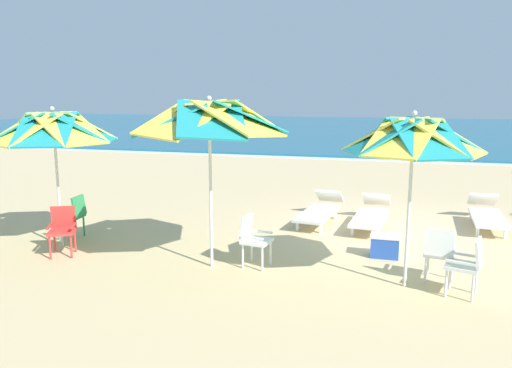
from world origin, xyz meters
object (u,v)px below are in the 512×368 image
at_px(sun_lounger_1, 371,214).
at_px(sun_lounger_2, 320,210).
at_px(plastic_chair_3, 63,228).
at_px(beach_umbrella_0, 413,138).
at_px(plastic_chair_4, 73,214).
at_px(beach_umbrella_2, 54,129).
at_px(sun_lounger_0, 487,214).
at_px(cooler_box, 385,246).
at_px(plastic_chair_1, 468,263).
at_px(plastic_chair_2, 253,237).
at_px(beach_umbrella_1, 209,119).
at_px(plastic_chair_0, 440,251).

relative_size(sun_lounger_1, sun_lounger_2, 0.99).
bearing_deg(plastic_chair_3, sun_lounger_2, 39.79).
distance_m(beach_umbrella_0, plastic_chair_4, 6.61).
bearing_deg(sun_lounger_1, beach_umbrella_2, -152.33).
bearing_deg(sun_lounger_0, cooler_box, -128.62).
xyz_separation_m(plastic_chair_1, plastic_chair_3, (-6.71, 0.09, 0.00)).
relative_size(plastic_chair_2, sun_lounger_2, 0.39).
height_order(beach_umbrella_0, sun_lounger_0, beach_umbrella_0).
bearing_deg(sun_lounger_2, beach_umbrella_0, -62.56).
distance_m(plastic_chair_1, sun_lounger_2, 4.38).
bearing_deg(plastic_chair_1, beach_umbrella_2, 176.06).
relative_size(sun_lounger_0, sun_lounger_2, 0.98).
height_order(beach_umbrella_2, plastic_chair_3, beach_umbrella_2).
bearing_deg(sun_lounger_1, sun_lounger_0, 15.72).
bearing_deg(plastic_chair_1, plastic_chair_4, 171.92).
bearing_deg(plastic_chair_1, beach_umbrella_1, 176.93).
height_order(beach_umbrella_1, cooler_box, beach_umbrella_1).
bearing_deg(cooler_box, beach_umbrella_2, -170.56).
distance_m(beach_umbrella_1, sun_lounger_0, 6.61).
bearing_deg(plastic_chair_2, cooler_box, 26.40).
xyz_separation_m(plastic_chair_0, plastic_chair_2, (-2.93, -0.04, 0.00)).
relative_size(plastic_chair_2, cooler_box, 1.73).
relative_size(beach_umbrella_2, cooler_box, 5.25).
xyz_separation_m(beach_umbrella_0, beach_umbrella_2, (-6.22, 0.33, -0.01)).
bearing_deg(beach_umbrella_1, beach_umbrella_0, -0.95).
xyz_separation_m(plastic_chair_1, sun_lounger_2, (-2.58, 3.53, -0.22)).
bearing_deg(cooler_box, sun_lounger_1, 99.15).
bearing_deg(plastic_chair_2, plastic_chair_0, 0.82).
relative_size(beach_umbrella_2, sun_lounger_1, 1.20).
bearing_deg(beach_umbrella_0, sun_lounger_1, 100.94).
height_order(beach_umbrella_0, plastic_chair_3, beach_umbrella_0).
height_order(plastic_chair_4, sun_lounger_0, plastic_chair_4).
bearing_deg(sun_lounger_0, beach_umbrella_1, -141.51).
distance_m(plastic_chair_1, sun_lounger_0, 4.21).
height_order(plastic_chair_4, cooler_box, plastic_chair_4).
distance_m(beach_umbrella_0, beach_umbrella_2, 6.23).
bearing_deg(cooler_box, plastic_chair_3, -166.10).
xyz_separation_m(plastic_chair_1, beach_umbrella_2, (-7.05, 0.49, 1.73)).
xyz_separation_m(beach_umbrella_0, sun_lounger_1, (-0.63, 3.26, -1.96)).
bearing_deg(beach_umbrella_2, beach_umbrella_1, -5.04).
bearing_deg(cooler_box, plastic_chair_1, -51.97).
bearing_deg(sun_lounger_1, beach_umbrella_1, -127.63).
bearing_deg(plastic_chair_2, plastic_chair_3, -174.62).
distance_m(beach_umbrella_0, sun_lounger_1, 3.85).
distance_m(beach_umbrella_0, plastic_chair_2, 3.01).
relative_size(plastic_chair_0, plastic_chair_2, 1.00).
distance_m(beach_umbrella_1, beach_umbrella_2, 3.14).
distance_m(beach_umbrella_0, sun_lounger_0, 4.74).
distance_m(beach_umbrella_0, cooler_box, 2.44).
distance_m(plastic_chair_3, sun_lounger_2, 5.38).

